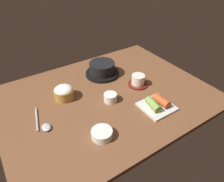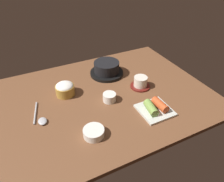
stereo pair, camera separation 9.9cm
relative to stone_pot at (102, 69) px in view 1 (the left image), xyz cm
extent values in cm
cube|color=brown|center=(-8.25, -17.48, -4.54)|extent=(100.00, 76.00, 2.00)
cylinder|color=black|center=(0.00, 0.00, -2.76)|extent=(18.51, 18.51, 1.55)
cylinder|color=black|center=(0.00, 0.00, 0.99)|extent=(13.94, 13.94, 5.94)
cylinder|color=#D15619|center=(0.00, 0.00, 3.66)|extent=(12.27, 12.27, 0.60)
cylinder|color=#B78C38|center=(-26.04, -8.25, -1.05)|extent=(9.15, 9.15, 4.97)
ellipsoid|color=white|center=(-26.04, -8.25, 1.44)|extent=(8.42, 8.42, 3.20)
cylinder|color=maroon|center=(10.17, -18.93, -3.14)|extent=(10.14, 10.14, 0.80)
cylinder|color=silver|center=(10.17, -18.93, -0.21)|extent=(6.79, 6.79, 5.06)
cylinder|color=#C6D18C|center=(10.17, -18.93, 2.02)|extent=(5.78, 5.78, 0.40)
cylinder|color=white|center=(-8.90, -22.14, -1.59)|extent=(6.17, 6.17, 3.89)
cylinder|color=brown|center=(-8.90, -22.14, 0.06)|extent=(5.06, 5.06, 0.50)
cube|color=silver|center=(6.01, -37.69, -3.04)|extent=(13.82, 13.82, 1.00)
cylinder|color=#7A9E47|center=(3.59, -37.69, -0.72)|extent=(4.98, 8.79, 3.64)
cylinder|color=#C64C23|center=(8.43, -37.69, -0.72)|extent=(3.96, 8.43, 3.64)
cylinder|color=white|center=(-23.59, -38.82, -1.96)|extent=(8.31, 8.31, 3.16)
cylinder|color=brown|center=(-23.59, -38.82, -0.68)|extent=(6.82, 6.82, 0.50)
cylinder|color=#B7B7BC|center=(-41.85, -15.97, -3.14)|extent=(4.24, 14.08, 0.80)
ellipsoid|color=#B7B7BC|center=(-40.12, -22.92, -2.82)|extent=(3.60, 4.68, 1.26)
camera|label=1|loc=(-50.09, -86.34, 58.44)|focal=33.34mm
camera|label=2|loc=(-41.47, -91.25, 58.44)|focal=33.34mm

